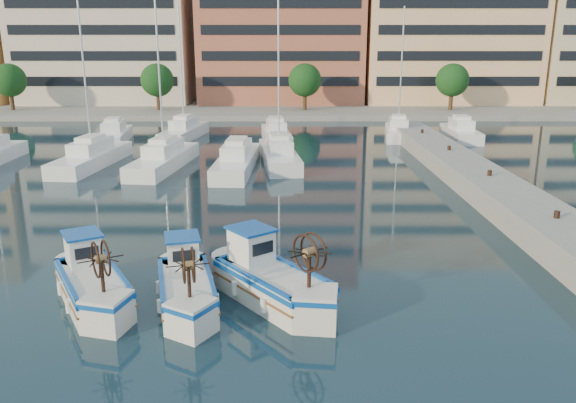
% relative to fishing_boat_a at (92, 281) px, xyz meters
% --- Properties ---
extents(ground, '(300.00, 300.00, 0.00)m').
position_rel_fishing_boat_a_xyz_m(ground, '(4.57, -0.58, -0.73)').
color(ground, '#1A3244').
rests_on(ground, ground).
extents(quay, '(3.00, 60.00, 1.20)m').
position_rel_fishing_boat_a_xyz_m(quay, '(17.57, 7.42, -0.13)').
color(quay, gray).
rests_on(quay, ground).
extents(waterfront, '(180.00, 40.00, 25.60)m').
position_rel_fishing_boat_a_xyz_m(waterfront, '(13.80, 64.46, 10.37)').
color(waterfront, gray).
rests_on(waterfront, ground).
extents(yacht_marina, '(39.67, 23.37, 11.50)m').
position_rel_fishing_boat_a_xyz_m(yacht_marina, '(1.25, 27.08, -0.21)').
color(yacht_marina, white).
rests_on(yacht_marina, ground).
extents(fishing_boat_a, '(3.53, 4.38, 2.65)m').
position_rel_fishing_boat_a_xyz_m(fishing_boat_a, '(0.00, 0.00, 0.00)').
color(fishing_boat_a, silver).
rests_on(fishing_boat_a, ground).
extents(fishing_boat_b, '(2.57, 4.23, 2.56)m').
position_rel_fishing_boat_a_xyz_m(fishing_boat_b, '(3.08, -0.16, -0.03)').
color(fishing_boat_b, silver).
rests_on(fishing_boat_b, ground).
extents(fishing_boat_c, '(4.14, 4.56, 2.84)m').
position_rel_fishing_boat_a_xyz_m(fishing_boat_c, '(5.79, 0.10, 0.05)').
color(fishing_boat_c, silver).
rests_on(fishing_boat_c, ground).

